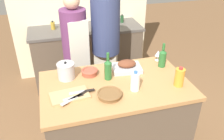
# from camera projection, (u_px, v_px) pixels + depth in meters

# --- Properties ---
(kitchen_island) EXTENTS (1.42, 0.86, 0.92)m
(kitchen_island) POSITION_uv_depth(u_px,v_px,m) (115.00, 120.00, 2.51)
(kitchen_island) COLOR brown
(kitchen_island) RESTS_ON ground_plane
(back_counter) EXTENTS (1.73, 0.60, 0.92)m
(back_counter) POSITION_uv_depth(u_px,v_px,m) (87.00, 55.00, 3.87)
(back_counter) COLOR brown
(back_counter) RESTS_ON ground_plane
(roasting_pan) EXTENTS (0.32, 0.25, 0.12)m
(roasting_pan) POSITION_uv_depth(u_px,v_px,m) (127.00, 66.00, 2.48)
(roasting_pan) COLOR #BCBCC1
(roasting_pan) RESTS_ON kitchen_island
(wicker_basket) EXTENTS (0.22, 0.22, 0.05)m
(wicker_basket) POSITION_uv_depth(u_px,v_px,m) (110.00, 94.00, 2.08)
(wicker_basket) COLOR brown
(wicker_basket) RESTS_ON kitchen_island
(cutting_board) EXTENTS (0.36, 0.23, 0.02)m
(cutting_board) POSITION_uv_depth(u_px,v_px,m) (70.00, 95.00, 2.10)
(cutting_board) COLOR tan
(cutting_board) RESTS_ON kitchen_island
(stock_pot) EXTENTS (0.17, 0.17, 0.19)m
(stock_pot) POSITION_uv_depth(u_px,v_px,m) (66.00, 71.00, 2.33)
(stock_pot) COLOR #B7B7BC
(stock_pot) RESTS_ON kitchen_island
(mixing_bowl) EXTENTS (0.17, 0.17, 0.06)m
(mixing_bowl) POSITION_uv_depth(u_px,v_px,m) (90.00, 72.00, 2.41)
(mixing_bowl) COLOR #A84C38
(mixing_bowl) RESTS_ON kitchen_island
(juice_jug) EXTENTS (0.09, 0.09, 0.19)m
(juice_jug) POSITION_uv_depth(u_px,v_px,m) (179.00, 77.00, 2.21)
(juice_jug) COLOR orange
(juice_jug) RESTS_ON kitchen_island
(milk_jug) EXTENTS (0.08, 0.08, 0.20)m
(milk_jug) POSITION_uv_depth(u_px,v_px,m) (135.00, 81.00, 2.15)
(milk_jug) COLOR white
(milk_jug) RESTS_ON kitchen_island
(wine_bottle_green) EXTENTS (0.08, 0.08, 0.27)m
(wine_bottle_green) POSITION_uv_depth(u_px,v_px,m) (162.00, 58.00, 2.53)
(wine_bottle_green) COLOR #28662D
(wine_bottle_green) RESTS_ON kitchen_island
(wine_bottle_dark) EXTENTS (0.07, 0.07, 0.28)m
(wine_bottle_dark) POSITION_uv_depth(u_px,v_px,m) (108.00, 69.00, 2.30)
(wine_bottle_dark) COLOR #28662D
(wine_bottle_dark) RESTS_ON kitchen_island
(wine_glass_left) EXTENTS (0.07, 0.07, 0.12)m
(wine_glass_left) POSITION_uv_depth(u_px,v_px,m) (158.00, 54.00, 2.66)
(wine_glass_left) COLOR silver
(wine_glass_left) RESTS_ON kitchen_island
(knife_chef) EXTENTS (0.25, 0.17, 0.01)m
(knife_chef) POSITION_uv_depth(u_px,v_px,m) (75.00, 98.00, 2.05)
(knife_chef) COLOR #B7B7BC
(knife_chef) RESTS_ON cutting_board
(knife_paring) EXTENTS (0.23, 0.04, 0.01)m
(knife_paring) POSITION_uv_depth(u_px,v_px,m) (83.00, 91.00, 2.13)
(knife_paring) COLOR #B7B7BC
(knife_paring) RESTS_ON cutting_board
(knife_bread) EXTENTS (0.18, 0.07, 0.01)m
(knife_bread) POSITION_uv_depth(u_px,v_px,m) (74.00, 97.00, 2.05)
(knife_bread) COLOR #B7B7BC
(knife_bread) RESTS_ON cutting_board
(stand_mixer) EXTENTS (0.18, 0.14, 0.35)m
(stand_mixer) POSITION_uv_depth(u_px,v_px,m) (108.00, 16.00, 3.69)
(stand_mixer) COLOR #333842
(stand_mixer) RESTS_ON back_counter
(condiment_bottle_tall) EXTENTS (0.05, 0.05, 0.13)m
(condiment_bottle_tall) POSITION_uv_depth(u_px,v_px,m) (122.00, 19.00, 3.84)
(condiment_bottle_tall) COLOR #234C28
(condiment_bottle_tall) RESTS_ON back_counter
(condiment_bottle_short) EXTENTS (0.06, 0.06, 0.13)m
(condiment_bottle_short) POSITION_uv_depth(u_px,v_px,m) (53.00, 26.00, 3.56)
(condiment_bottle_short) COLOR #B28E2D
(condiment_bottle_short) RESTS_ON back_counter
(person_cook_aproned) EXTENTS (0.31, 0.34, 1.62)m
(person_cook_aproned) POSITION_uv_depth(u_px,v_px,m) (76.00, 52.00, 2.95)
(person_cook_aproned) COLOR beige
(person_cook_aproned) RESTS_ON ground_plane
(person_cook_guest) EXTENTS (0.36, 0.36, 1.75)m
(person_cook_guest) POSITION_uv_depth(u_px,v_px,m) (106.00, 43.00, 3.02)
(person_cook_guest) COLOR beige
(person_cook_guest) RESTS_ON ground_plane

